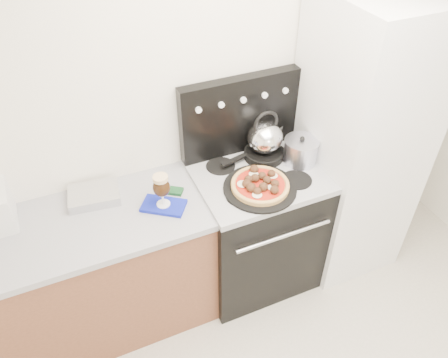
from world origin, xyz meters
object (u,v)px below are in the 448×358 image
oven_mitt (164,206)px  tea_kettle (265,135)px  stove_body (254,228)px  base_cabinet (88,280)px  beer_glass (162,191)px  skillet (264,154)px  pizza (260,184)px  fridge (357,144)px  stock_pot (301,152)px  pizza_pan (260,188)px

oven_mitt → tea_kettle: size_ratio=0.99×
stove_body → base_cabinet: bearing=178.7°
beer_glass → base_cabinet: bearing=173.1°
skillet → tea_kettle: (0.00, 0.00, 0.14)m
skillet → tea_kettle: bearing=0.0°
skillet → pizza: bearing=-121.6°
beer_glass → oven_mitt: bearing=0.0°
fridge → skillet: (-0.59, 0.16, -0.01)m
oven_mitt → stock_pot: stock_pot is taller
stove_body → skillet: (0.11, 0.13, 0.50)m
skillet → stock_pot: bearing=-35.1°
fridge → tea_kettle: size_ratio=7.95×
fridge → oven_mitt: size_ratio=8.00×
pizza → base_cabinet: bearing=171.5°
pizza_pan → skillet: skillet is taller
tea_kettle → pizza_pan: bearing=-126.5°
fridge → pizza_pan: 0.76m
stove_body → tea_kettle: size_ratio=3.68×
fridge → pizza: bearing=-172.0°
fridge → beer_glass: bearing=-179.5°
fridge → tea_kettle: 0.63m
tea_kettle → stock_pot: size_ratio=1.18×
base_cabinet → fridge: fridge is taller
stove_body → tea_kettle: bearing=50.8°
oven_mitt → stock_pot: size_ratio=1.17×
tea_kettle → beer_glass: bearing=-171.8°
base_cabinet → pizza: bearing=-8.5°
stove_body → stock_pot: bearing=0.5°
pizza_pan → tea_kettle: (0.16, 0.26, 0.16)m
tea_kettle → skillet: bearing=175.0°
oven_mitt → stock_pot: bearing=2.5°
oven_mitt → pizza_pan: size_ratio=0.56×
fridge → stock_pot: bearing=176.2°
base_cabinet → fridge: size_ratio=0.76×
oven_mitt → pizza: size_ratio=0.71×
beer_glass → tea_kettle: bearing=13.2°
base_cabinet → beer_glass: bearing=-6.9°
stove_body → skillet: bearing=50.8°
stove_body → pizza: bearing=-112.5°
fridge → oven_mitt: bearing=-179.5°
beer_glass → tea_kettle: (0.71, 0.17, 0.06)m
pizza_pan → fridge: bearing=8.0°
stock_pot → pizza: bearing=-158.7°
stove_body → stock_pot: size_ratio=4.34×
pizza → stock_pot: (0.34, 0.13, 0.04)m
tea_kettle → fridge: bearing=-19.7°
stock_pot → base_cabinet: bearing=179.1°
base_cabinet → beer_glass: size_ratio=7.07×
oven_mitt → fridge: bearing=0.5°
fridge → pizza_pan: size_ratio=4.47×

